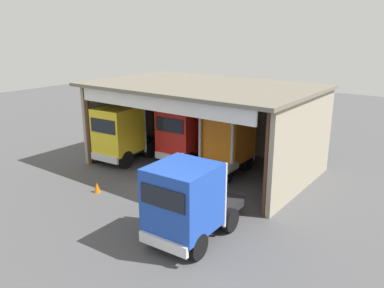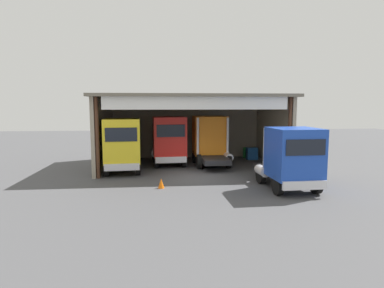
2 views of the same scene
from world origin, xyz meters
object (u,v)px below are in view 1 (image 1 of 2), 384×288
at_px(truck_yellow_center_bay, 121,133).
at_px(traffic_cone, 97,187).
at_px(oil_drum, 300,163).
at_px(truck_orange_center_left_bay, 226,140).
at_px(tool_cart, 299,167).
at_px(truck_red_right_bay, 182,134).
at_px(truck_blue_yard_outside, 187,201).

bearing_deg(truck_yellow_center_bay, traffic_cone, 116.44).
height_order(oil_drum, traffic_cone, oil_drum).
distance_m(truck_yellow_center_bay, traffic_cone, 5.34).
height_order(truck_orange_center_left_bay, oil_drum, truck_orange_center_left_bay).
distance_m(truck_yellow_center_bay, tool_cart, 11.44).
bearing_deg(traffic_cone, truck_red_right_bay, 84.87).
relative_size(truck_red_right_bay, oil_drum, 5.38).
bearing_deg(traffic_cone, oil_drum, 52.88).
bearing_deg(truck_red_right_bay, traffic_cone, 80.84).
bearing_deg(truck_orange_center_left_bay, truck_blue_yard_outside, -69.67).
height_order(truck_blue_yard_outside, traffic_cone, truck_blue_yard_outside).
relative_size(tool_cart, traffic_cone, 1.79).
xyz_separation_m(truck_red_right_bay, tool_cart, (7.13, 2.30, -1.44)).
distance_m(truck_blue_yard_outside, traffic_cone, 7.22).
height_order(truck_red_right_bay, truck_orange_center_left_bay, truck_orange_center_left_bay).
xyz_separation_m(truck_red_right_bay, truck_blue_yard_outside, (6.36, -7.84, -0.14)).
distance_m(truck_yellow_center_bay, truck_orange_center_left_bay, 6.95).
bearing_deg(truck_red_right_bay, truck_blue_yard_outside, 125.04).
distance_m(truck_orange_center_left_bay, oil_drum, 4.90).
distance_m(truck_orange_center_left_bay, traffic_cone, 8.13).
distance_m(truck_red_right_bay, truck_orange_center_left_bay, 3.23).
height_order(truck_red_right_bay, oil_drum, truck_red_right_bay).
bearing_deg(truck_blue_yard_outside, truck_red_right_bay, -53.06).
xyz_separation_m(truck_orange_center_left_bay, oil_drum, (3.64, 2.90, -1.53)).
bearing_deg(truck_orange_center_left_bay, traffic_cone, -119.66).
bearing_deg(traffic_cone, truck_yellow_center_bay, 120.96).
relative_size(truck_orange_center_left_bay, traffic_cone, 9.28).
xyz_separation_m(tool_cart, traffic_cone, (-7.73, -9.02, -0.22)).
relative_size(truck_blue_yard_outside, traffic_cone, 9.63).
height_order(truck_blue_yard_outside, tool_cart, truck_blue_yard_outside).
bearing_deg(truck_yellow_center_bay, tool_cart, -160.18).
xyz_separation_m(truck_orange_center_left_bay, traffic_cone, (-3.82, -6.97, -1.70)).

